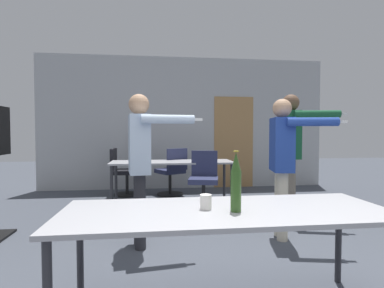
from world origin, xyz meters
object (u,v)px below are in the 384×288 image
at_px(person_far_watching, 291,143).
at_px(drink_cup, 206,202).
at_px(person_near_casual, 283,154).
at_px(office_chair_far_right, 172,173).
at_px(beer_bottle, 236,183).
at_px(person_left_plaid, 141,154).
at_px(office_chair_near_pushed, 123,173).
at_px(office_chair_side_rolled, 204,182).

xyz_separation_m(person_far_watching, drink_cup, (-1.62, -2.16, -0.31)).
distance_m(person_near_casual, person_far_watching, 0.93).
bearing_deg(office_chair_far_right, beer_bottle, -116.67).
bearing_deg(person_left_plaid, beer_bottle, 18.41).
xyz_separation_m(person_far_watching, office_chair_far_right, (-1.63, 1.74, -0.65)).
xyz_separation_m(office_chair_far_right, office_chair_near_pushed, (-0.96, 0.16, -0.01)).
bearing_deg(person_far_watching, beer_bottle, -19.03).
bearing_deg(office_chair_far_right, person_near_casual, -94.97).
height_order(person_left_plaid, office_chair_far_right, person_left_plaid).
height_order(office_chair_side_rolled, drink_cup, office_chair_side_rolled).
bearing_deg(office_chair_near_pushed, person_far_watching, 56.66).
relative_size(office_chair_side_rolled, beer_bottle, 2.36).
height_order(office_chair_near_pushed, beer_bottle, beer_bottle).
xyz_separation_m(person_near_casual, drink_cup, (-1.14, -1.37, -0.21)).
bearing_deg(beer_bottle, person_left_plaid, 115.93).
relative_size(person_near_casual, office_chair_side_rolled, 1.75).
bearing_deg(person_left_plaid, person_far_watching, 104.45).
bearing_deg(person_far_watching, drink_cup, -23.25).
bearing_deg(person_left_plaid, office_chair_near_pushed, -177.62).
height_order(person_near_casual, office_chair_far_right, person_near_casual).
bearing_deg(office_chair_far_right, office_chair_side_rolled, -95.90).
xyz_separation_m(person_near_casual, office_chair_side_rolled, (-0.69, 1.47, -0.55)).
distance_m(person_left_plaid, drink_cup, 1.42).
distance_m(person_left_plaid, office_chair_far_right, 2.70).
bearing_deg(office_chair_near_pushed, person_near_casual, 40.98).
distance_m(office_chair_side_rolled, drink_cup, 2.90).
xyz_separation_m(office_chair_far_right, office_chair_side_rolled, (0.46, -1.06, -0.00)).
height_order(person_far_watching, office_chair_far_right, person_far_watching).
distance_m(person_left_plaid, office_chair_side_rolled, 1.89).
height_order(office_chair_side_rolled, office_chair_near_pushed, office_chair_side_rolled).
xyz_separation_m(person_left_plaid, office_chair_near_pushed, (-0.48, 2.75, -0.58)).
xyz_separation_m(person_far_watching, beer_bottle, (-1.44, -2.24, -0.18)).
bearing_deg(person_left_plaid, office_chair_side_rolled, 140.90).
bearing_deg(office_chair_far_right, office_chair_near_pushed, 141.37).
bearing_deg(office_chair_side_rolled, office_chair_near_pushed, -27.94).
height_order(person_left_plaid, drink_cup, person_left_plaid).
distance_m(person_near_casual, office_chair_far_right, 2.84).
xyz_separation_m(person_left_plaid, office_chair_side_rolled, (0.94, 1.53, -0.57)).
bearing_deg(office_chair_side_rolled, person_near_casual, 127.65).
bearing_deg(person_left_plaid, drink_cup, 13.10).
xyz_separation_m(office_chair_near_pushed, beer_bottle, (1.16, -4.14, 0.48)).
xyz_separation_m(person_near_casual, office_chair_near_pushed, (-2.11, 2.69, -0.56)).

